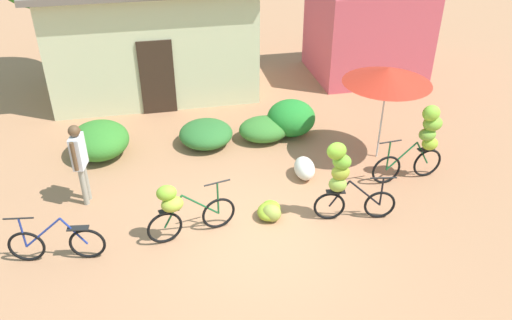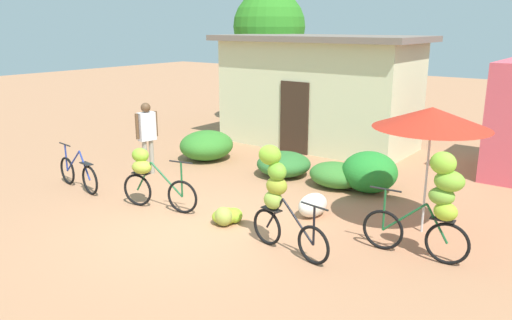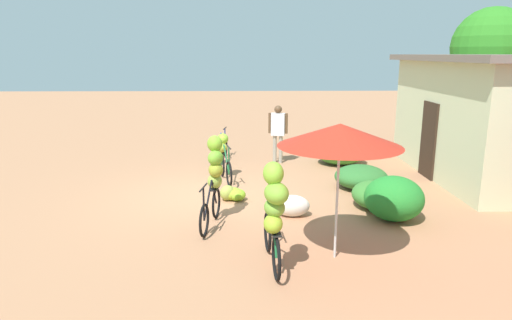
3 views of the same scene
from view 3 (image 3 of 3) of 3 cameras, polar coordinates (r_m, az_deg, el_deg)
name	(u,v)px [view 3 (image 3 of 3)]	position (r m, az deg, el deg)	size (l,w,h in m)	color
ground_plane	(213,195)	(10.54, -5.53, -4.50)	(60.00, 60.00, 0.00)	#AE7652
building_low	(479,117)	(13.13, 26.53, 4.98)	(6.01, 3.02, 3.20)	beige
tree_behind_building	(492,48)	(16.52, 27.81, 12.53)	(2.49, 2.49, 4.68)	brown
hedge_bush_front_left	(340,151)	(13.59, 10.70, 1.10)	(1.36, 1.49, 0.78)	#367E2A
hedge_bush_front_right	(361,177)	(11.27, 13.24, -2.11)	(1.29, 1.29, 0.57)	#306D2F
hedge_bush_mid	(376,195)	(9.94, 15.02, -4.33)	(1.24, 1.01, 0.55)	#3B7B2F
hedge_bush_by_door	(394,198)	(9.29, 17.15, -4.68)	(1.19, 1.16, 0.88)	#25842C
market_umbrella	(340,135)	(6.94, 10.64, 3.14)	(1.93, 1.93, 2.20)	beige
bicycle_leftmost	(222,149)	(13.86, -4.33, 1.37)	(1.65, 0.28, 0.94)	black
bicycle_near_pile	(223,154)	(11.68, -4.18, 0.79)	(1.66, 0.54, 1.19)	black
bicycle_center_loaded	(214,174)	(8.66, -5.37, -1.79)	(1.57, 0.44, 1.69)	black
bicycle_by_shop	(274,209)	(6.58, 2.28, -6.28)	(1.65, 0.44, 1.74)	black
banana_pile_on_ground	(232,194)	(10.13, -3.06, -4.31)	(0.64, 0.71, 0.34)	#93A240
produce_sack	(292,206)	(9.15, 4.66, -5.83)	(0.70, 0.44, 0.44)	silver
person_vendor	(278,128)	(13.38, 2.82, 4.11)	(0.28, 0.57, 1.74)	gray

